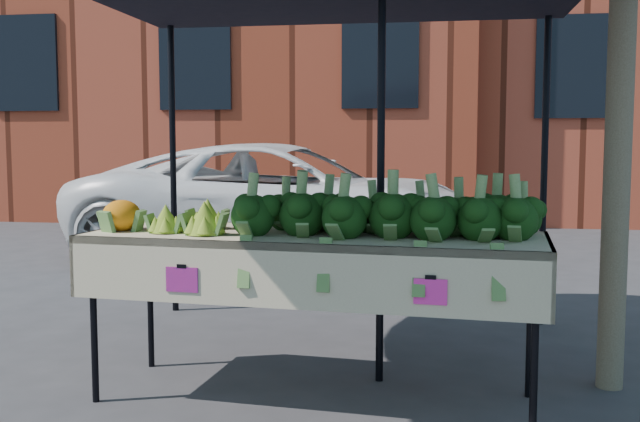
% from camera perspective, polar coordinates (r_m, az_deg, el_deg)
% --- Properties ---
extents(ground, '(90.00, 90.00, 0.00)m').
position_cam_1_polar(ground, '(3.94, 2.37, -15.17)').
color(ground, '#2F2F32').
extents(table, '(2.46, 1.00, 0.90)m').
position_cam_1_polar(table, '(3.97, -0.47, -8.19)').
color(table, beige).
rests_on(table, ground).
extents(canopy, '(3.16, 3.16, 2.74)m').
position_cam_1_polar(canopy, '(4.31, 0.15, 5.22)').
color(canopy, black).
rests_on(canopy, ground).
extents(broccoli_heap, '(1.63, 0.60, 0.29)m').
position_cam_1_polar(broccoli_heap, '(3.86, 5.31, 0.34)').
color(broccoli_heap, black).
rests_on(broccoli_heap, table).
extents(romanesco_cluster, '(0.45, 0.49, 0.22)m').
position_cam_1_polar(romanesco_cluster, '(4.03, -9.87, 0.02)').
color(romanesco_cluster, '#87AD35').
rests_on(romanesco_cluster, table).
extents(cauliflower_pair, '(0.22, 0.22, 0.20)m').
position_cam_1_polar(cauliflower_pair, '(4.14, -15.07, -0.10)').
color(cauliflower_pair, orange).
rests_on(cauliflower_pair, table).
extents(vehicle, '(1.49, 2.34, 4.91)m').
position_cam_1_polar(vehicle, '(8.63, -2.70, 12.51)').
color(vehicle, white).
rests_on(vehicle, ground).
extents(street_tree, '(2.13, 2.13, 4.20)m').
position_cam_1_polar(street_tree, '(4.43, 22.37, 14.30)').
color(street_tree, '#1E4C14').
rests_on(street_tree, ground).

